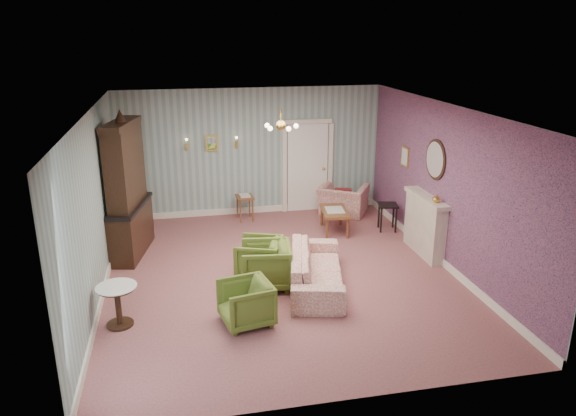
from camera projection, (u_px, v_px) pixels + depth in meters
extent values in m
plane|color=#965758|center=(282.00, 275.00, 9.61)|extent=(7.00, 7.00, 0.00)
plane|color=white|center=(281.00, 110.00, 8.70)|extent=(7.00, 7.00, 0.00)
plane|color=gray|center=(252.00, 152.00, 12.41)|extent=(6.00, 0.00, 6.00)
plane|color=gray|center=(343.00, 289.00, 5.90)|extent=(6.00, 0.00, 6.00)
plane|color=gray|center=(95.00, 208.00, 8.58)|extent=(0.00, 7.00, 7.00)
plane|color=gray|center=(446.00, 186.00, 9.74)|extent=(0.00, 7.00, 7.00)
plane|color=#BF5F7C|center=(445.00, 186.00, 9.73)|extent=(0.00, 7.00, 7.00)
imported|color=#586D26|center=(246.00, 301.00, 7.93)|extent=(0.78, 0.82, 0.72)
imported|color=#586D26|center=(266.00, 263.00, 9.07)|extent=(0.84, 0.89, 0.83)
imported|color=#586D26|center=(259.00, 256.00, 9.43)|extent=(0.91, 0.94, 0.77)
imported|color=#A9444B|center=(317.00, 263.00, 9.08)|extent=(1.10, 2.23, 0.84)
imported|color=#A9444B|center=(343.00, 195.00, 12.63)|extent=(1.26, 1.15, 0.92)
imported|color=gold|center=(436.00, 198.00, 9.77)|extent=(0.15, 0.15, 0.15)
cube|color=maroon|center=(343.00, 196.00, 12.47)|extent=(0.41, 0.28, 0.39)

